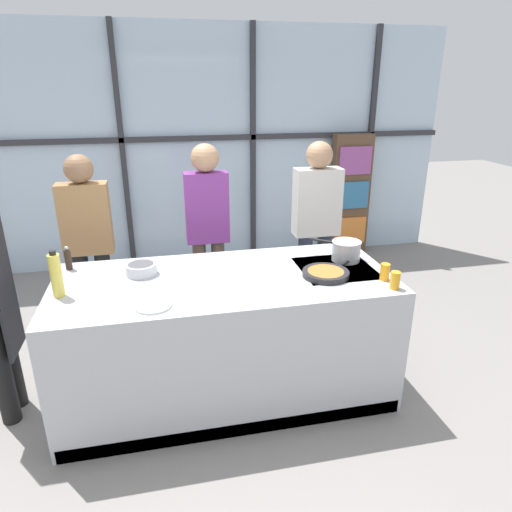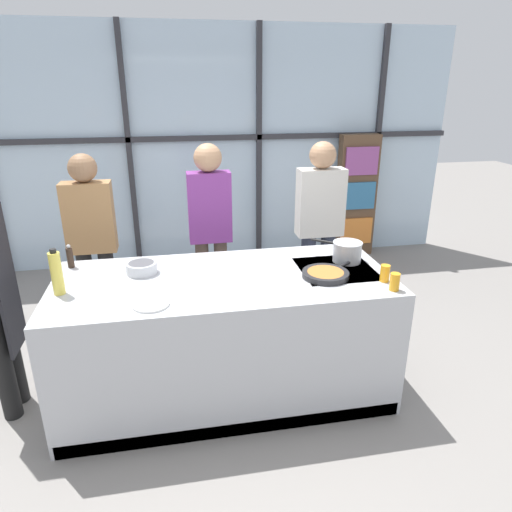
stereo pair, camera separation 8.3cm
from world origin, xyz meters
name	(u,v)px [view 2 (the right image)]	position (x,y,z in m)	size (l,w,h in m)	color
ground_plane	(227,388)	(0.00, 0.00, 0.00)	(18.00, 18.00, 0.00)	gray
back_window_wall	(195,149)	(0.00, 2.75, 1.40)	(6.40, 0.10, 2.80)	silver
bookshelf	(356,196)	(2.02, 2.56, 0.78)	(0.50, 0.19, 1.56)	brown
demo_island	(226,336)	(0.00, 0.00, 0.46)	(2.30, 1.01, 0.92)	#B7BABF
spectator_far_left	(92,237)	(-1.00, 0.98, 0.94)	(0.40, 0.23, 1.64)	black
spectator_center_left	(210,224)	(0.00, 0.98, 1.00)	(0.37, 0.24, 1.69)	#47382D
spectator_center_right	(319,222)	(1.00, 0.98, 0.97)	(0.42, 0.24, 1.69)	#232838
frying_pan	(326,274)	(0.69, -0.12, 0.94)	(0.51, 0.40, 0.04)	#232326
saucepan	(347,251)	(0.93, 0.13, 1.00)	(0.34, 0.31, 0.15)	silver
white_plate	(151,304)	(-0.48, -0.33, 0.92)	(0.22, 0.22, 0.01)	white
mixing_bowl	(142,267)	(-0.55, 0.18, 0.96)	(0.21, 0.21, 0.08)	silver
oil_bottle	(57,273)	(-1.05, -0.07, 1.06)	(0.07, 0.07, 0.30)	#E0CC4C
pepper_grinder	(70,257)	(-1.06, 0.38, 1.00)	(0.05, 0.05, 0.17)	#332319
juice_glass_near	(395,282)	(1.05, -0.41, 0.98)	(0.06, 0.06, 0.12)	orange
juice_glass_far	(385,273)	(1.05, -0.27, 0.98)	(0.06, 0.06, 0.12)	orange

